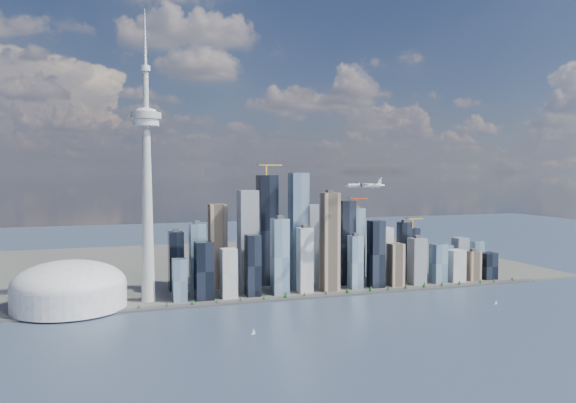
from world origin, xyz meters
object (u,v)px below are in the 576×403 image
object	(u,v)px
sailboat_east	(496,303)
sailboat_west	(253,332)
dome_stadium	(69,288)
airplane	(365,185)
needle_tower	(147,179)

from	to	relation	value
sailboat_east	sailboat_west	bearing A→B (deg)	-158.45
dome_stadium	airplane	world-z (taller)	airplane
airplane	dome_stadium	bearing A→B (deg)	179.94
needle_tower	dome_stadium	xyz separation A→B (m)	(-140.00, -10.00, -196.40)
sailboat_west	sailboat_east	bearing A→B (deg)	9.50
needle_tower	airplane	world-z (taller)	needle_tower
needle_tower	sailboat_west	distance (m)	378.86
airplane	sailboat_east	size ratio (longest dim) A/B	8.90
needle_tower	dome_stadium	world-z (taller)	needle_tower
needle_tower	sailboat_west	world-z (taller)	needle_tower
dome_stadium	sailboat_east	xyz separation A→B (m)	(761.59, -212.18, -36.59)
dome_stadium	sailboat_west	bearing A→B (deg)	-42.86
needle_tower	sailboat_west	size ratio (longest dim) A/B	54.77
needle_tower	sailboat_west	bearing A→B (deg)	-62.92
needle_tower	airplane	bearing A→B (deg)	-14.56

